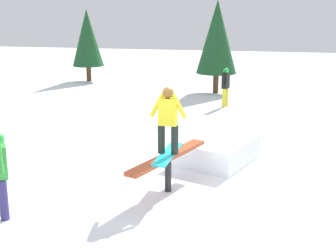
{
  "coord_description": "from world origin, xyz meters",
  "views": [
    {
      "loc": [
        8.78,
        1.81,
        3.72
      ],
      "look_at": [
        0.0,
        0.0,
        1.38
      ],
      "focal_mm": 50.0,
      "sensor_mm": 36.0,
      "label": 1
    }
  ],
  "objects_px": {
    "bystander_green": "(1,170)",
    "bystander_black": "(226,85)",
    "main_rider_on_rail": "(168,122)",
    "pine_tree_far": "(87,38)",
    "pine_tree_near": "(217,37)",
    "rail_feature": "(168,160)"
  },
  "relations": [
    {
      "from": "main_rider_on_rail",
      "to": "pine_tree_near",
      "type": "bearing_deg",
      "value": -176.37
    },
    {
      "from": "bystander_black",
      "to": "bystander_green",
      "type": "distance_m",
      "value": 10.68
    },
    {
      "from": "main_rider_on_rail",
      "to": "pine_tree_near",
      "type": "distance_m",
      "value": 11.23
    },
    {
      "from": "main_rider_on_rail",
      "to": "pine_tree_near",
      "type": "height_order",
      "value": "pine_tree_near"
    },
    {
      "from": "main_rider_on_rail",
      "to": "bystander_black",
      "type": "bearing_deg",
      "value": 179.65
    },
    {
      "from": "rail_feature",
      "to": "bystander_green",
      "type": "xyz_separation_m",
      "value": [
        1.75,
        -2.66,
        0.22
      ]
    },
    {
      "from": "rail_feature",
      "to": "main_rider_on_rail",
      "type": "height_order",
      "value": "main_rider_on_rail"
    },
    {
      "from": "pine_tree_far",
      "to": "bystander_black",
      "type": "bearing_deg",
      "value": 57.16
    },
    {
      "from": "pine_tree_far",
      "to": "pine_tree_near",
      "type": "bearing_deg",
      "value": 73.71
    },
    {
      "from": "bystander_green",
      "to": "bystander_black",
      "type": "bearing_deg",
      "value": 129.33
    },
    {
      "from": "rail_feature",
      "to": "pine_tree_near",
      "type": "relative_size",
      "value": 0.63
    },
    {
      "from": "pine_tree_near",
      "to": "pine_tree_far",
      "type": "distance_m",
      "value": 6.8
    },
    {
      "from": "bystander_black",
      "to": "pine_tree_near",
      "type": "relative_size",
      "value": 0.37
    },
    {
      "from": "rail_feature",
      "to": "pine_tree_near",
      "type": "height_order",
      "value": "pine_tree_near"
    },
    {
      "from": "main_rider_on_rail",
      "to": "pine_tree_far",
      "type": "xyz_separation_m",
      "value": [
        -13.1,
        -6.72,
        0.65
      ]
    },
    {
      "from": "rail_feature",
      "to": "main_rider_on_rail",
      "type": "xyz_separation_m",
      "value": [
        0.0,
        0.0,
        0.8
      ]
    },
    {
      "from": "rail_feature",
      "to": "bystander_green",
      "type": "height_order",
      "value": "bystander_green"
    },
    {
      "from": "main_rider_on_rail",
      "to": "bystander_black",
      "type": "relative_size",
      "value": 1.08
    },
    {
      "from": "bystander_black",
      "to": "pine_tree_far",
      "type": "bearing_deg",
      "value": -105.08
    },
    {
      "from": "bystander_black",
      "to": "pine_tree_far",
      "type": "height_order",
      "value": "pine_tree_far"
    },
    {
      "from": "bystander_black",
      "to": "pine_tree_near",
      "type": "bearing_deg",
      "value": -149.0
    },
    {
      "from": "pine_tree_near",
      "to": "rail_feature",
      "type": "bearing_deg",
      "value": 1.03
    }
  ]
}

